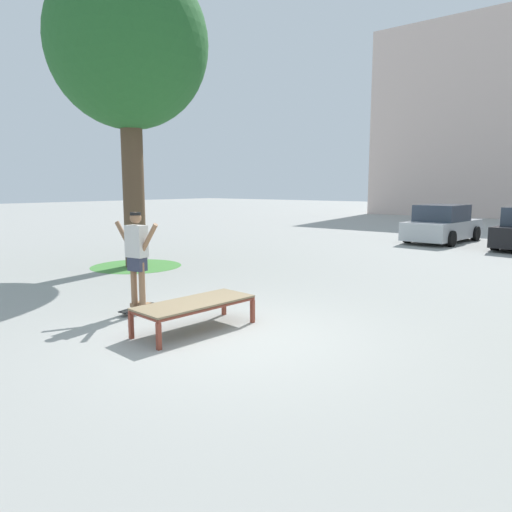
{
  "coord_description": "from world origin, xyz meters",
  "views": [
    {
      "loc": [
        4.56,
        -5.06,
        2.22
      ],
      "look_at": [
        -0.7,
        1.39,
        1.0
      ],
      "focal_mm": 33.3,
      "sensor_mm": 36.0,
      "label": 1
    }
  ],
  "objects_px": {
    "skater": "(137,253)",
    "car_silver": "(442,225)",
    "tree_near_left": "(128,46)",
    "skate_box": "(195,304)",
    "skateboard": "(139,308)"
  },
  "relations": [
    {
      "from": "tree_near_left",
      "to": "car_silver",
      "type": "distance_m",
      "value": 13.39
    },
    {
      "from": "skater",
      "to": "car_silver",
      "type": "relative_size",
      "value": 0.39
    },
    {
      "from": "skateboard",
      "to": "tree_near_left",
      "type": "distance_m",
      "value": 7.73
    },
    {
      "from": "skate_box",
      "to": "skater",
      "type": "relative_size",
      "value": 1.15
    },
    {
      "from": "skateboard",
      "to": "car_silver",
      "type": "relative_size",
      "value": 0.19
    },
    {
      "from": "skateboard",
      "to": "car_silver",
      "type": "height_order",
      "value": "car_silver"
    },
    {
      "from": "skate_box",
      "to": "skater",
      "type": "xyz_separation_m",
      "value": [
        -1.55,
        0.1,
        0.66
      ]
    },
    {
      "from": "skateboard",
      "to": "skater",
      "type": "xyz_separation_m",
      "value": [
        -0.0,
        0.0,
        0.99
      ]
    },
    {
      "from": "skater",
      "to": "car_silver",
      "type": "height_order",
      "value": "skater"
    },
    {
      "from": "skateboard",
      "to": "skater",
      "type": "relative_size",
      "value": 0.48
    },
    {
      "from": "skateboard",
      "to": "car_silver",
      "type": "bearing_deg",
      "value": 87.61
    },
    {
      "from": "tree_near_left",
      "to": "car_silver",
      "type": "bearing_deg",
      "value": 67.54
    },
    {
      "from": "skater",
      "to": "car_silver",
      "type": "xyz_separation_m",
      "value": [
        0.6,
        14.43,
        -0.38
      ]
    },
    {
      "from": "skate_box",
      "to": "skateboard",
      "type": "distance_m",
      "value": 1.59
    },
    {
      "from": "skater",
      "to": "skate_box",
      "type": "bearing_deg",
      "value": -3.56
    }
  ]
}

